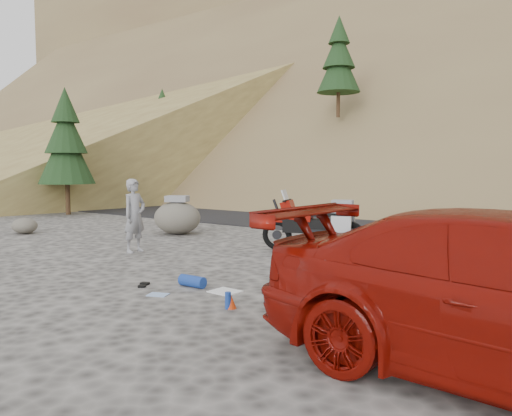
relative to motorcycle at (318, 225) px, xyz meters
The scene contains 14 objects.
ground 3.18m from the motorcycle, 117.98° to the right, with size 140.00×140.00×0.00m, color #3B3937.
road 6.44m from the motorcycle, 103.21° to the left, with size 120.00×7.00×0.05m, color black.
conifer_verge 12.79m from the motorcycle, behind, with size 2.20×2.20×5.04m.
motorcycle is the anchor object (origin of this frame).
man 4.11m from the motorcycle, 143.57° to the right, with size 0.60×0.39×1.63m, color gray.
boulder 4.73m from the motorcycle, behind, with size 1.71×1.58×1.10m.
small_rock 8.57m from the motorcycle, 164.40° to the right, with size 0.84×0.78×0.45m.
gear_white_cloth 4.04m from the motorcycle, 80.34° to the right, with size 0.42×0.38×0.01m, color white.
gear_blue_mat 4.04m from the motorcycle, 89.33° to the right, with size 0.18×0.18×0.46m, color navy.
gear_bottle 4.80m from the motorcycle, 74.33° to the right, with size 0.08×0.08×0.23m, color navy.
gear_funnel 4.77m from the motorcycle, 73.95° to the right, with size 0.15×0.15×0.19m, color red.
gear_glove_a 4.45m from the motorcycle, 98.66° to the right, with size 0.13×0.10×0.04m, color black.
gear_glove_b 4.58m from the motorcycle, 97.08° to the right, with size 0.11×0.08×0.04m, color black.
gear_blue_cloth 4.71m from the motorcycle, 90.04° to the right, with size 0.29×0.21×0.01m, color #91B1E0.
Camera 1 is at (6.99, -6.83, 1.89)m, focal length 35.00 mm.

